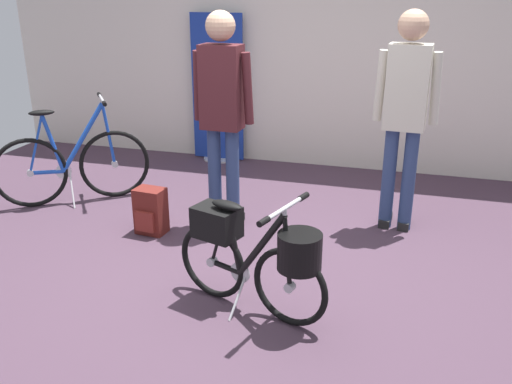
{
  "coord_description": "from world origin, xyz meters",
  "views": [
    {
      "loc": [
        1.11,
        -3.37,
        1.94
      ],
      "look_at": [
        0.09,
        0.15,
        0.55
      ],
      "focal_mm": 38.58,
      "sensor_mm": 36.0,
      "label": 1
    }
  ],
  "objects_px": {
    "display_bike_left": "(73,164)",
    "backpack_on_floor": "(151,211)",
    "visitor_near_wall": "(405,108)",
    "folding_bike_foreground": "(256,253)",
    "visitor_browsing": "(222,108)",
    "floor_banner_stand": "(218,97)"
  },
  "relations": [
    {
      "from": "folding_bike_foreground",
      "to": "visitor_near_wall",
      "type": "xyz_separation_m",
      "value": [
        0.78,
        1.56,
        0.62
      ]
    },
    {
      "from": "display_bike_left",
      "to": "visitor_near_wall",
      "type": "height_order",
      "value": "visitor_near_wall"
    },
    {
      "from": "folding_bike_foreground",
      "to": "backpack_on_floor",
      "type": "bearing_deg",
      "value": 142.34
    },
    {
      "from": "visitor_browsing",
      "to": "floor_banner_stand",
      "type": "bearing_deg",
      "value": 111.08
    },
    {
      "from": "folding_bike_foreground",
      "to": "display_bike_left",
      "type": "xyz_separation_m",
      "value": [
        -2.15,
        1.34,
        -0.04
      ]
    },
    {
      "from": "display_bike_left",
      "to": "visitor_browsing",
      "type": "relative_size",
      "value": 0.66
    },
    {
      "from": "floor_banner_stand",
      "to": "visitor_near_wall",
      "type": "relative_size",
      "value": 0.93
    },
    {
      "from": "visitor_near_wall",
      "to": "backpack_on_floor",
      "type": "height_order",
      "value": "visitor_near_wall"
    },
    {
      "from": "floor_banner_stand",
      "to": "display_bike_left",
      "type": "bearing_deg",
      "value": -117.41
    },
    {
      "from": "folding_bike_foreground",
      "to": "visitor_browsing",
      "type": "relative_size",
      "value": 0.6
    },
    {
      "from": "visitor_near_wall",
      "to": "visitor_browsing",
      "type": "height_order",
      "value": "visitor_near_wall"
    },
    {
      "from": "folding_bike_foreground",
      "to": "backpack_on_floor",
      "type": "xyz_separation_m",
      "value": [
        -1.16,
        0.89,
        -0.22
      ]
    },
    {
      "from": "visitor_near_wall",
      "to": "floor_banner_stand",
      "type": "bearing_deg",
      "value": 145.85
    },
    {
      "from": "display_bike_left",
      "to": "visitor_browsing",
      "type": "distance_m",
      "value": 1.67
    },
    {
      "from": "display_bike_left",
      "to": "backpack_on_floor",
      "type": "xyz_separation_m",
      "value": [
        1.0,
        -0.44,
        -0.18
      ]
    },
    {
      "from": "visitor_near_wall",
      "to": "backpack_on_floor",
      "type": "bearing_deg",
      "value": -160.95
    },
    {
      "from": "visitor_near_wall",
      "to": "backpack_on_floor",
      "type": "relative_size",
      "value": 4.59
    },
    {
      "from": "backpack_on_floor",
      "to": "visitor_near_wall",
      "type": "bearing_deg",
      "value": 19.05
    },
    {
      "from": "visitor_near_wall",
      "to": "visitor_browsing",
      "type": "xyz_separation_m",
      "value": [
        -1.4,
        -0.36,
        -0.01
      ]
    },
    {
      "from": "folding_bike_foreground",
      "to": "visitor_browsing",
      "type": "height_order",
      "value": "visitor_browsing"
    },
    {
      "from": "display_bike_left",
      "to": "backpack_on_floor",
      "type": "bearing_deg",
      "value": -23.9
    },
    {
      "from": "folding_bike_foreground",
      "to": "visitor_browsing",
      "type": "distance_m",
      "value": 1.48
    }
  ]
}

